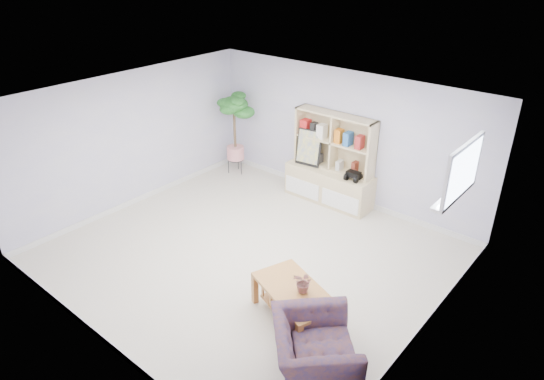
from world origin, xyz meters
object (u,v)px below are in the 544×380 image
Objects in this scene: storage_unit at (330,160)px; floor_tree at (235,134)px; armchair at (315,348)px; coffee_table at (294,304)px.

floor_tree is (-2.18, -0.19, 0.01)m from storage_unit.
floor_tree is 1.67× the size of armchair.
floor_tree is at bearing -175.02° from storage_unit.
storage_unit is 3.34m from coffee_table.
floor_tree reaches higher than armchair.
coffee_table is 1.14× the size of armchair.
storage_unit is 2.19m from floor_tree.
storage_unit is 1.45× the size of coffee_table.
armchair is (2.17, -3.50, -0.45)m from storage_unit.
coffee_table is at bearing -37.03° from floor_tree.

